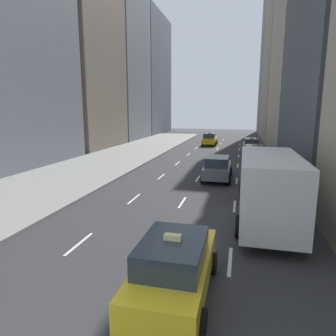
{
  "coord_description": "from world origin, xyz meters",
  "views": [
    {
      "loc": [
        5.57,
        -1.45,
        4.97
      ],
      "look_at": [
        1.38,
        15.68,
        1.55
      ],
      "focal_mm": 32.0,
      "sensor_mm": 36.0,
      "label": 1
    }
  ],
  "objects": [
    {
      "name": "building_row_left",
      "position": [
        -14.0,
        34.06,
        16.14
      ],
      "size": [
        6.0,
        67.75,
        35.66
      ],
      "color": "gray",
      "rests_on": "ground"
    },
    {
      "name": "sidewalk_left",
      "position": [
        -7.0,
        27.0,
        0.07
      ],
      "size": [
        8.0,
        66.0,
        0.15
      ],
      "primitive_type": "cube",
      "color": "gray",
      "rests_on": "ground"
    },
    {
      "name": "building_row_right",
      "position": [
        12.0,
        40.4,
        13.75
      ],
      "size": [
        6.0,
        72.09,
        36.34
      ],
      "color": "#A89E89",
      "rests_on": "ground"
    },
    {
      "name": "taxi_fourth",
      "position": [
        1.2,
        41.65,
        0.88
      ],
      "size": [
        2.02,
        4.4,
        1.87
      ],
      "color": "yellow",
      "rests_on": "ground"
    },
    {
      "name": "taxi_third",
      "position": [
        6.8,
        34.94,
        0.88
      ],
      "size": [
        2.02,
        4.4,
        1.87
      ],
      "color": "yellow",
      "rests_on": "ground"
    },
    {
      "name": "sedan_black_near",
      "position": [
        4.0,
        20.04,
        0.87
      ],
      "size": [
        2.02,
        4.49,
        1.7
      ],
      "color": "#565B66",
      "rests_on": "ground"
    },
    {
      "name": "lane_markings",
      "position": [
        2.6,
        23.0,
        0.01
      ],
      "size": [
        5.72,
        56.0,
        0.01
      ],
      "color": "white",
      "rests_on": "ground"
    },
    {
      "name": "taxi_second",
      "position": [
        6.8,
        27.63,
        0.88
      ],
      "size": [
        2.02,
        4.4,
        1.87
      ],
      "color": "yellow",
      "rests_on": "ground"
    },
    {
      "name": "box_truck",
      "position": [
        6.8,
        12.23,
        1.71
      ],
      "size": [
        2.58,
        8.4,
        3.15
      ],
      "color": "maroon",
      "rests_on": "ground"
    },
    {
      "name": "taxi_lead",
      "position": [
        4.0,
        5.68,
        0.88
      ],
      "size": [
        2.02,
        4.4,
        1.87
      ],
      "color": "yellow",
      "rests_on": "ground"
    }
  ]
}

